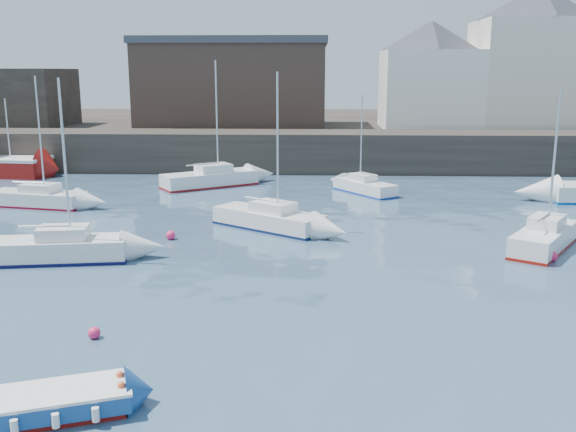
{
  "coord_description": "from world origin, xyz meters",
  "views": [
    {
      "loc": [
        1.03,
        -14.91,
        7.6
      ],
      "look_at": [
        0.0,
        12.0,
        1.5
      ],
      "focal_mm": 40.0,
      "sensor_mm": 36.0,
      "label": 1
    }
  ],
  "objects_px": {
    "sailboat_f": "(364,186)",
    "sailboat_b": "(269,219)",
    "sailboat_h": "(210,178)",
    "sailboat_a": "(58,248)",
    "blue_dinghy": "(57,402)",
    "sailboat_e": "(37,198)",
    "buoy_near": "(95,338)",
    "buoy_far": "(171,239)",
    "buoy_mid": "(551,261)",
    "sailboat_c": "(544,238)"
  },
  "relations": [
    {
      "from": "buoy_mid",
      "to": "buoy_far",
      "type": "xyz_separation_m",
      "value": [
        -16.35,
        2.85,
        0.0
      ]
    },
    {
      "from": "sailboat_f",
      "to": "sailboat_e",
      "type": "bearing_deg",
      "value": -165.85
    },
    {
      "from": "sailboat_h",
      "to": "sailboat_a",
      "type": "bearing_deg",
      "value": -101.3
    },
    {
      "from": "blue_dinghy",
      "to": "sailboat_e",
      "type": "bearing_deg",
      "value": 114.05
    },
    {
      "from": "sailboat_c",
      "to": "sailboat_f",
      "type": "distance_m",
      "value": 14.64
    },
    {
      "from": "blue_dinghy",
      "to": "sailboat_e",
      "type": "distance_m",
      "value": 24.78
    },
    {
      "from": "sailboat_c",
      "to": "sailboat_e",
      "type": "relative_size",
      "value": 0.93
    },
    {
      "from": "sailboat_f",
      "to": "sailboat_b",
      "type": "bearing_deg",
      "value": -119.54
    },
    {
      "from": "sailboat_b",
      "to": "buoy_near",
      "type": "relative_size",
      "value": 20.93
    },
    {
      "from": "sailboat_e",
      "to": "sailboat_f",
      "type": "height_order",
      "value": "sailboat_e"
    },
    {
      "from": "buoy_mid",
      "to": "buoy_far",
      "type": "height_order",
      "value": "buoy_mid"
    },
    {
      "from": "buoy_far",
      "to": "sailboat_a",
      "type": "bearing_deg",
      "value": -137.56
    },
    {
      "from": "sailboat_a",
      "to": "buoy_mid",
      "type": "xyz_separation_m",
      "value": [
        20.2,
        0.68,
        -0.52
      ]
    },
    {
      "from": "blue_dinghy",
      "to": "buoy_far",
      "type": "height_order",
      "value": "blue_dinghy"
    },
    {
      "from": "sailboat_f",
      "to": "buoy_near",
      "type": "xyz_separation_m",
      "value": [
        -9.64,
        -23.16,
        -0.43
      ]
    },
    {
      "from": "sailboat_h",
      "to": "buoy_far",
      "type": "distance_m",
      "value": 13.98
    },
    {
      "from": "sailboat_a",
      "to": "sailboat_c",
      "type": "relative_size",
      "value": 1.07
    },
    {
      "from": "sailboat_a",
      "to": "sailboat_h",
      "type": "height_order",
      "value": "sailboat_h"
    },
    {
      "from": "sailboat_a",
      "to": "sailboat_b",
      "type": "relative_size",
      "value": 0.97
    },
    {
      "from": "sailboat_e",
      "to": "buoy_near",
      "type": "distance_m",
      "value": 20.65
    },
    {
      "from": "sailboat_h",
      "to": "buoy_mid",
      "type": "height_order",
      "value": "sailboat_h"
    },
    {
      "from": "sailboat_h",
      "to": "buoy_near",
      "type": "relative_size",
      "value": 22.92
    },
    {
      "from": "sailboat_a",
      "to": "blue_dinghy",
      "type": "bearing_deg",
      "value": -68.71
    },
    {
      "from": "sailboat_b",
      "to": "sailboat_e",
      "type": "height_order",
      "value": "sailboat_b"
    },
    {
      "from": "buoy_near",
      "to": "sailboat_a",
      "type": "bearing_deg",
      "value": 117.82
    },
    {
      "from": "sailboat_f",
      "to": "sailboat_h",
      "type": "height_order",
      "value": "sailboat_h"
    },
    {
      "from": "buoy_near",
      "to": "buoy_far",
      "type": "bearing_deg",
      "value": 91.06
    },
    {
      "from": "sailboat_f",
      "to": "buoy_far",
      "type": "height_order",
      "value": "sailboat_f"
    },
    {
      "from": "sailboat_b",
      "to": "buoy_mid",
      "type": "height_order",
      "value": "sailboat_b"
    },
    {
      "from": "sailboat_e",
      "to": "buoy_mid",
      "type": "xyz_separation_m",
      "value": [
        25.63,
        -9.96,
        -0.48
      ]
    },
    {
      "from": "sailboat_b",
      "to": "sailboat_f",
      "type": "height_order",
      "value": "sailboat_b"
    },
    {
      "from": "sailboat_a",
      "to": "buoy_far",
      "type": "bearing_deg",
      "value": 42.44
    },
    {
      "from": "blue_dinghy",
      "to": "sailboat_c",
      "type": "xyz_separation_m",
      "value": [
        15.83,
        14.48,
        0.18
      ]
    },
    {
      "from": "blue_dinghy",
      "to": "buoy_near",
      "type": "height_order",
      "value": "blue_dinghy"
    },
    {
      "from": "buoy_far",
      "to": "sailboat_c",
      "type": "bearing_deg",
      "value": -3.56
    },
    {
      "from": "sailboat_h",
      "to": "buoy_near",
      "type": "bearing_deg",
      "value": -88.71
    },
    {
      "from": "buoy_mid",
      "to": "buoy_near",
      "type": "bearing_deg",
      "value": -152.55
    },
    {
      "from": "sailboat_h",
      "to": "sailboat_c",
      "type": "bearing_deg",
      "value": -41.42
    },
    {
      "from": "buoy_mid",
      "to": "buoy_far",
      "type": "bearing_deg",
      "value": 170.11
    },
    {
      "from": "sailboat_c",
      "to": "buoy_far",
      "type": "relative_size",
      "value": 15.99
    },
    {
      "from": "sailboat_f",
      "to": "buoy_mid",
      "type": "distance_m",
      "value": 16.15
    },
    {
      "from": "sailboat_b",
      "to": "buoy_near",
      "type": "bearing_deg",
      "value": -107.21
    },
    {
      "from": "sailboat_a",
      "to": "buoy_near",
      "type": "relative_size",
      "value": 20.31
    },
    {
      "from": "sailboat_a",
      "to": "sailboat_e",
      "type": "xyz_separation_m",
      "value": [
        -5.42,
        10.63,
        -0.04
      ]
    },
    {
      "from": "blue_dinghy",
      "to": "sailboat_a",
      "type": "bearing_deg",
      "value": 111.29
    },
    {
      "from": "buoy_far",
      "to": "sailboat_h",
      "type": "bearing_deg",
      "value": 91.48
    },
    {
      "from": "sailboat_a",
      "to": "buoy_mid",
      "type": "distance_m",
      "value": 20.22
    },
    {
      "from": "blue_dinghy",
      "to": "sailboat_h",
      "type": "distance_m",
      "value": 29.51
    },
    {
      "from": "blue_dinghy",
      "to": "sailboat_a",
      "type": "relative_size",
      "value": 0.48
    },
    {
      "from": "blue_dinghy",
      "to": "sailboat_e",
      "type": "relative_size",
      "value": 0.48
    }
  ]
}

